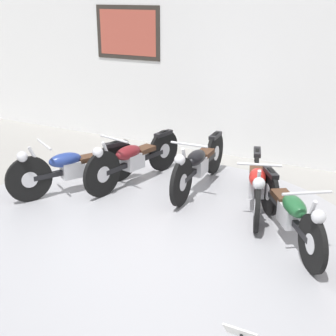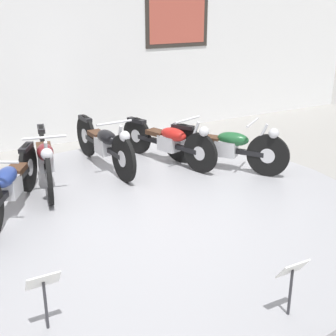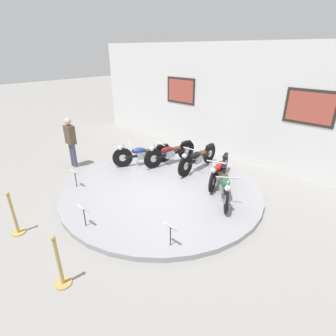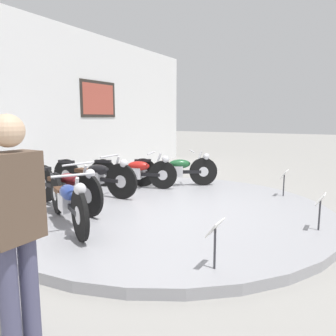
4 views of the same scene
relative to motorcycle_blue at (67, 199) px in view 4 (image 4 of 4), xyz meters
name	(u,v)px [view 4 (image 4 of 4)]	position (x,y,z in m)	size (l,w,h in m)	color
ground_plane	(167,213)	(1.57, -0.69, -0.51)	(60.00, 60.00, 0.00)	gray
display_platform	(167,210)	(1.57, -0.69, -0.45)	(5.48, 5.48, 0.12)	#99999E
back_wall	(20,103)	(1.57, 3.01, 1.43)	(14.00, 0.22, 3.89)	white
motorcycle_blue	(67,199)	(0.00, 0.00, 0.00)	(1.05, 1.76, 0.80)	black
motorcycle_maroon	(66,186)	(0.61, 0.68, 0.01)	(0.59, 1.99, 0.81)	black
motorcycle_black	(94,175)	(1.57, 0.94, 0.01)	(0.54, 2.02, 0.81)	black
motorcycle_red	(134,171)	(2.54, 0.68, -0.02)	(0.72, 1.88, 0.78)	black
motorcycle_green	(175,169)	(3.15, 0.00, -0.01)	(1.18, 1.65, 0.79)	black
info_placard_front_left	(215,234)	(-0.21, -2.28, -0.02)	(0.26, 0.11, 0.51)	#333338
info_placard_front_centre	(320,204)	(1.57, -3.08, -0.02)	(0.26, 0.11, 0.51)	#333338
info_placard_front_right	(284,177)	(3.35, -2.28, -0.02)	(0.26, 0.11, 0.51)	#333338
visitor_standing	(14,222)	(-1.82, -1.46, 0.43)	(0.36, 0.22, 1.66)	#4C4C6B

